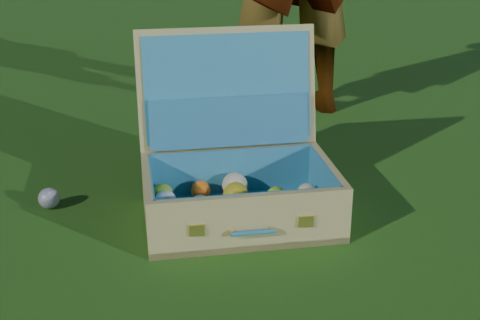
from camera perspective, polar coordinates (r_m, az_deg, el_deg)
name	(u,v)px	position (r m, az deg, el deg)	size (l,w,h in m)	color
ground	(210,197)	(2.05, -2.57, -3.14)	(60.00, 60.00, 0.00)	#215114
stray_ball	(49,198)	(2.04, -15.99, -3.16)	(0.06, 0.06, 0.06)	#416DA9
suitcase	(234,164)	(1.90, -0.55, -0.37)	(0.60, 0.54, 0.50)	tan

